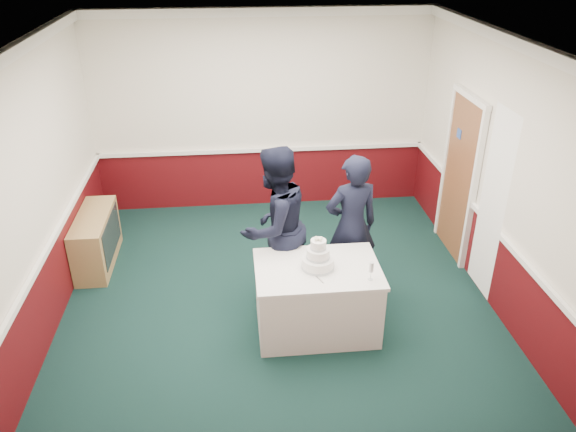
{
  "coord_description": "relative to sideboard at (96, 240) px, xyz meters",
  "views": [
    {
      "loc": [
        -0.44,
        -5.63,
        3.99
      ],
      "look_at": [
        0.13,
        -0.1,
        1.1
      ],
      "focal_mm": 35.0,
      "sensor_mm": 36.0,
      "label": 1
    }
  ],
  "objects": [
    {
      "name": "ground",
      "position": [
        2.28,
        -0.92,
        -0.35
      ],
      "size": [
        5.0,
        5.0,
        0.0
      ],
      "primitive_type": "plane",
      "color": "black",
      "rests_on": "ground"
    },
    {
      "name": "room_shell",
      "position": [
        2.36,
        -0.31,
        1.62
      ],
      "size": [
        5.0,
        5.0,
        3.0
      ],
      "color": "silver",
      "rests_on": "ground"
    },
    {
      "name": "sideboard",
      "position": [
        0.0,
        0.0,
        0.0
      ],
      "size": [
        0.41,
        1.2,
        0.7
      ],
      "color": "#997B4A",
      "rests_on": "ground"
    },
    {
      "name": "cake_table",
      "position": [
        2.66,
        -1.63,
        0.05
      ],
      "size": [
        1.32,
        0.92,
        0.79
      ],
      "color": "white",
      "rests_on": "ground"
    },
    {
      "name": "wedding_cake",
      "position": [
        2.66,
        -1.63,
        0.55
      ],
      "size": [
        0.35,
        0.35,
        0.36
      ],
      "color": "white",
      "rests_on": "cake_table"
    },
    {
      "name": "cake_knife",
      "position": [
        2.63,
        -1.83,
        0.44
      ],
      "size": [
        0.1,
        0.21,
        0.0
      ],
      "primitive_type": "cube",
      "rotation": [
        0.0,
        0.0,
        0.42
      ],
      "color": "silver",
      "rests_on": "cake_table"
    },
    {
      "name": "champagne_flute",
      "position": [
        3.16,
        -1.91,
        0.58
      ],
      "size": [
        0.05,
        0.05,
        0.21
      ],
      "color": "silver",
      "rests_on": "cake_table"
    },
    {
      "name": "person_man",
      "position": [
        2.25,
        -0.99,
        0.6
      ],
      "size": [
        1.17,
        1.15,
        1.91
      ],
      "primitive_type": "imported",
      "rotation": [
        0.0,
        0.0,
        3.83
      ],
      "color": "black",
      "rests_on": "ground"
    },
    {
      "name": "person_woman",
      "position": [
        3.15,
        -0.95,
        0.53
      ],
      "size": [
        0.71,
        0.53,
        1.77
      ],
      "primitive_type": "imported",
      "rotation": [
        0.0,
        0.0,
        3.33
      ],
      "color": "black",
      "rests_on": "ground"
    }
  ]
}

